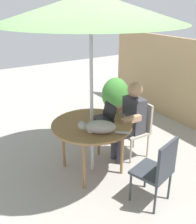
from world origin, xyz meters
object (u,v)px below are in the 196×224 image
at_px(patio_umbrella, 91,8).
at_px(laptop, 106,115).
at_px(person_seated, 130,117).
at_px(chair_empty, 158,168).
at_px(chair_occupied, 138,125).
at_px(potted_plant_near_fence, 115,97).
at_px(cat, 98,127).
at_px(patio_table, 92,127).

height_order(patio_umbrella, laptop, patio_umbrella).
xyz_separation_m(person_seated, laptop, (-0.03, -0.42, 0.13)).
bearing_deg(person_seated, chair_empty, -20.73).
distance_m(chair_empty, person_seated, 1.09).
distance_m(chair_occupied, potted_plant_near_fence, 1.38).
bearing_deg(cat, person_seated, 110.52).
xyz_separation_m(laptop, cat, (0.31, -0.33, 0.02)).
xyz_separation_m(patio_table, cat, (0.28, -0.07, 0.14)).
relative_size(laptop, potted_plant_near_fence, 0.37).
distance_m(person_seated, potted_plant_near_fence, 1.46).
distance_m(patio_table, chair_empty, 1.06).
height_order(laptop, cat, laptop).
height_order(patio_table, cat, cat).
bearing_deg(chair_empty, chair_occupied, 151.88).
distance_m(chair_empty, laptop, 1.08).
height_order(chair_occupied, chair_empty, same).
height_order(patio_table, patio_umbrella, patio_umbrella).
relative_size(patio_table, chair_empty, 1.26).
bearing_deg(patio_umbrella, potted_plant_near_fence, 133.97).
bearing_deg(laptop, patio_umbrella, -83.72).
bearing_deg(laptop, potted_plant_near_fence, 139.38).
relative_size(chair_empty, potted_plant_near_fence, 0.99).
bearing_deg(chair_empty, potted_plant_near_fence, 155.56).
bearing_deg(cat, chair_occupied, 107.18).
bearing_deg(cat, potted_plant_near_fence, 138.06).
relative_size(chair_empty, cat, 1.60).
relative_size(person_seated, laptop, 3.74).
relative_size(patio_table, potted_plant_near_fence, 1.25).
bearing_deg(potted_plant_near_fence, laptop, -40.62).
bearing_deg(laptop, person_seated, 86.18).
bearing_deg(patio_table, person_seated, 90.00).
height_order(chair_occupied, laptop, laptop).
bearing_deg(cat, patio_umbrella, 165.28).
height_order(laptop, potted_plant_near_fence, laptop).
relative_size(patio_umbrella, person_seated, 1.97).
bearing_deg(person_seated, laptop, -93.82).
distance_m(patio_table, potted_plant_near_fence, 1.86).
xyz_separation_m(chair_empty, laptop, (-1.03, -0.04, 0.30)).
bearing_deg(potted_plant_near_fence, chair_occupied, -21.40).
bearing_deg(patio_umbrella, patio_table, 0.00).
bearing_deg(patio_table, cat, -14.72).
bearing_deg(person_seated, patio_umbrella, -90.00).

